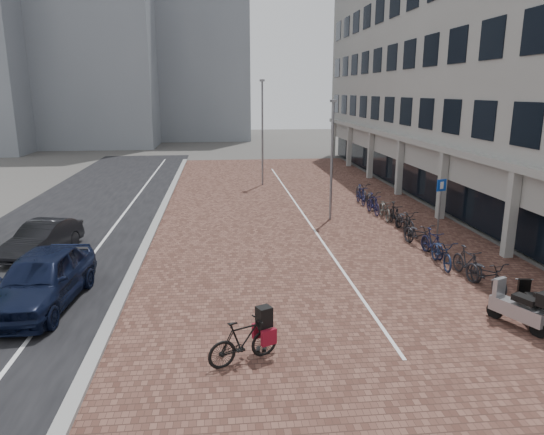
{
  "coord_description": "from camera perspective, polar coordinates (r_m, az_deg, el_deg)",
  "views": [
    {
      "loc": [
        -2.03,
        -13.29,
        6.19
      ],
      "look_at": [
        0.0,
        6.0,
        1.3
      ],
      "focal_mm": 33.31,
      "sensor_mm": 36.0,
      "label": 1
    }
  ],
  "objects": [
    {
      "name": "office_building",
      "position": [
        32.98,
        22.08,
        17.09
      ],
      "size": [
        8.4,
        40.0,
        15.0
      ],
      "color": "#989893",
      "rests_on": "ground"
    },
    {
      "name": "curb",
      "position": [
        26.2,
        -12.57,
        0.3
      ],
      "size": [
        0.35,
        42.0,
        0.14
      ],
      "primitive_type": "cube",
      "color": "gray",
      "rests_on": "ground"
    },
    {
      "name": "ground",
      "position": [
        14.8,
        2.47,
        -10.59
      ],
      "size": [
        140.0,
        140.0,
        0.0
      ],
      "primitive_type": "plane",
      "color": "#474442",
      "rests_on": "ground"
    },
    {
      "name": "hero_bike",
      "position": [
        12.05,
        -3.23,
        -13.69
      ],
      "size": [
        1.86,
        1.21,
        1.28
      ],
      "rotation": [
        0.0,
        0.0,
        2.0
      ],
      "color": "black",
      "rests_on": "ground"
    },
    {
      "name": "car_navy",
      "position": [
        16.32,
        -24.6,
        -6.35
      ],
      "size": [
        2.38,
        5.05,
        1.67
      ],
      "primitive_type": "imported",
      "rotation": [
        0.0,
        0.0,
        -0.09
      ],
      "color": "black",
      "rests_on": "ground"
    },
    {
      "name": "bg_towers",
      "position": [
        63.9,
        -18.26,
        20.48
      ],
      "size": [
        33.0,
        23.0,
        32.0
      ],
      "color": "gray",
      "rests_on": "ground"
    },
    {
      "name": "street_asphalt",
      "position": [
        26.95,
        -20.82,
        -0.06
      ],
      "size": [
        8.0,
        50.0,
        0.03
      ],
      "primitive_type": "cube",
      "color": "black",
      "rests_on": "ground"
    },
    {
      "name": "parking_sign",
      "position": [
        23.11,
        18.5,
        2.14
      ],
      "size": [
        0.49,
        0.24,
        2.49
      ],
      "rotation": [
        0.0,
        0.0,
        0.4
      ],
      "color": "slate",
      "rests_on": "ground"
    },
    {
      "name": "plaza_brick",
      "position": [
        26.34,
        2.96,
        0.56
      ],
      "size": [
        14.5,
        42.0,
        0.04
      ],
      "primitive_type": "cube",
      "color": "brown",
      "rests_on": "ground"
    },
    {
      "name": "scooter_mid",
      "position": [
        15.69,
        27.17,
        -8.64
      ],
      "size": [
        0.77,
        1.61,
        1.06
      ],
      "primitive_type": null,
      "rotation": [
        0.0,
        0.0,
        -0.2
      ],
      "color": "black",
      "rests_on": "ground"
    },
    {
      "name": "shoes",
      "position": [
        12.72,
        -1.2,
        -14.76
      ],
      "size": [
        0.37,
        0.32,
        0.08
      ],
      "primitive_type": null,
      "rotation": [
        0.0,
        0.0,
        -0.15
      ],
      "color": "black",
      "rests_on": "ground"
    },
    {
      "name": "scooter_back",
      "position": [
        15.09,
        26.09,
        -9.01
      ],
      "size": [
        1.25,
        1.89,
        1.25
      ],
      "primitive_type": null,
      "rotation": [
        0.0,
        0.0,
        0.42
      ],
      "color": "#A2A2A7",
      "rests_on": "ground"
    },
    {
      "name": "lane_line",
      "position": [
        26.5,
        -16.64,
        0.09
      ],
      "size": [
        0.12,
        44.0,
        0.0
      ],
      "primitive_type": "cube",
      "color": "white",
      "rests_on": "street_asphalt"
    },
    {
      "name": "parking_line",
      "position": [
        26.37,
        3.39,
        0.63
      ],
      "size": [
        0.1,
        30.0,
        0.0
      ],
      "primitive_type": "cube",
      "color": "white",
      "rests_on": "plaza_brick"
    },
    {
      "name": "car_dark",
      "position": [
        21.42,
        -24.45,
        -2.15
      ],
      "size": [
        2.19,
        4.12,
        1.29
      ],
      "primitive_type": "imported",
      "rotation": [
        0.0,
        0.0,
        -0.22
      ],
      "color": "black",
      "rests_on": "ground"
    },
    {
      "name": "bike_row",
      "position": [
        23.37,
        14.43,
        -0.34
      ],
      "size": [
        1.44,
        15.82,
        1.05
      ],
      "color": "black",
      "rests_on": "ground"
    },
    {
      "name": "lamp_far",
      "position": [
        33.6,
        -1.1,
        9.41
      ],
      "size": [
        0.12,
        0.12,
        6.82
      ],
      "primitive_type": "cylinder",
      "color": "gray",
      "rests_on": "ground"
    },
    {
      "name": "lamp_near",
      "position": [
        24.51,
        6.76,
        6.25
      ],
      "size": [
        0.12,
        0.12,
        5.72
      ],
      "primitive_type": "cylinder",
      "color": "gray",
      "rests_on": "ground"
    }
  ]
}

